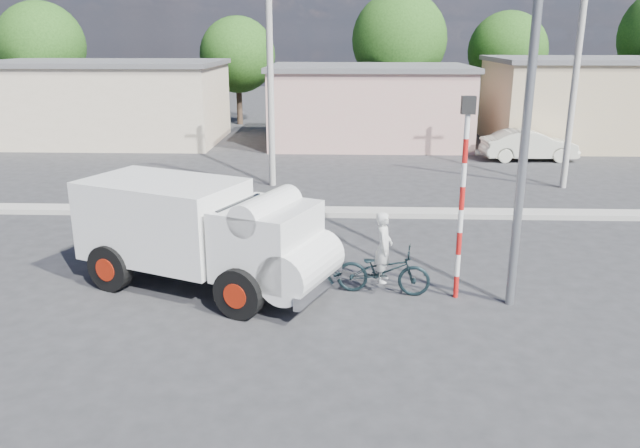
{
  "coord_description": "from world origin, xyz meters",
  "views": [
    {
      "loc": [
        0.7,
        -11.25,
        5.53
      ],
      "look_at": [
        0.17,
        2.65,
        1.3
      ],
      "focal_mm": 35.0,
      "sensor_mm": 36.0,
      "label": 1
    }
  ],
  "objects_px": {
    "bicycle": "(383,270)",
    "streetlight": "(523,66)",
    "cyclist": "(383,260)",
    "traffic_pole": "(463,182)",
    "truck": "(205,232)",
    "car_cream": "(529,145)"
  },
  "relations": [
    {
      "from": "cyclist",
      "to": "car_cream",
      "type": "distance_m",
      "value": 17.51
    },
    {
      "from": "traffic_pole",
      "to": "streetlight",
      "type": "bearing_deg",
      "value": -17.73
    },
    {
      "from": "bicycle",
      "to": "car_cream",
      "type": "distance_m",
      "value": 17.51
    },
    {
      "from": "car_cream",
      "to": "cyclist",
      "type": "bearing_deg",
      "value": 150.66
    },
    {
      "from": "truck",
      "to": "traffic_pole",
      "type": "relative_size",
      "value": 1.41
    },
    {
      "from": "bicycle",
      "to": "cyclist",
      "type": "xyz_separation_m",
      "value": [
        0.0,
        0.0,
        0.24
      ]
    },
    {
      "from": "cyclist",
      "to": "car_cream",
      "type": "bearing_deg",
      "value": -17.59
    },
    {
      "from": "car_cream",
      "to": "bicycle",
      "type": "bearing_deg",
      "value": 150.66
    },
    {
      "from": "truck",
      "to": "streetlight",
      "type": "height_order",
      "value": "streetlight"
    },
    {
      "from": "cyclist",
      "to": "streetlight",
      "type": "xyz_separation_m",
      "value": [
        2.53,
        -0.46,
        4.17
      ]
    },
    {
      "from": "truck",
      "to": "cyclist",
      "type": "distance_m",
      "value": 4.0
    },
    {
      "from": "cyclist",
      "to": "traffic_pole",
      "type": "xyz_separation_m",
      "value": [
        1.6,
        -0.16,
        1.81
      ]
    },
    {
      "from": "car_cream",
      "to": "traffic_pole",
      "type": "xyz_separation_m",
      "value": [
        -6.0,
        -15.93,
        1.9
      ]
    },
    {
      "from": "truck",
      "to": "bicycle",
      "type": "xyz_separation_m",
      "value": [
        3.96,
        -0.16,
        -0.79
      ]
    },
    {
      "from": "bicycle",
      "to": "traffic_pole",
      "type": "bearing_deg",
      "value": -87.48
    },
    {
      "from": "bicycle",
      "to": "streetlight",
      "type": "height_order",
      "value": "streetlight"
    },
    {
      "from": "car_cream",
      "to": "traffic_pole",
      "type": "relative_size",
      "value": 0.97
    },
    {
      "from": "bicycle",
      "to": "streetlight",
      "type": "distance_m",
      "value": 5.11
    },
    {
      "from": "bicycle",
      "to": "car_cream",
      "type": "relative_size",
      "value": 0.49
    },
    {
      "from": "traffic_pole",
      "to": "bicycle",
      "type": "bearing_deg",
      "value": 174.38
    },
    {
      "from": "bicycle",
      "to": "traffic_pole",
      "type": "height_order",
      "value": "traffic_pole"
    },
    {
      "from": "cyclist",
      "to": "traffic_pole",
      "type": "relative_size",
      "value": 0.36
    }
  ]
}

